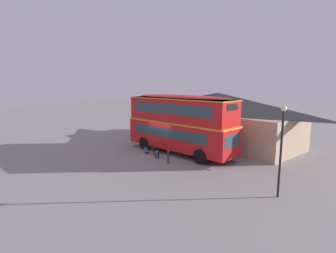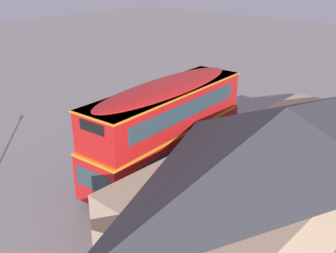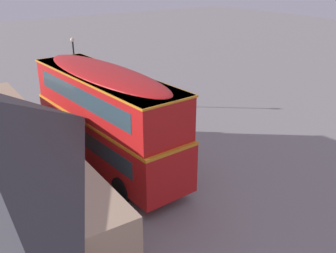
# 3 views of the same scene
# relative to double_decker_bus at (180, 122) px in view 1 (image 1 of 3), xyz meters

# --- Properties ---
(ground_plane) EXTENTS (120.00, 120.00, 0.00)m
(ground_plane) POSITION_rel_double_decker_bus_xyz_m (-1.00, -0.63, -2.64)
(ground_plane) COLOR gray
(double_decker_bus) EXTENTS (9.92, 3.06, 4.79)m
(double_decker_bus) POSITION_rel_double_decker_bus_xyz_m (0.00, 0.00, 0.00)
(double_decker_bus) COLOR black
(double_decker_bus) RESTS_ON ground
(touring_bicycle) EXTENTS (1.74, 0.51, 1.03)m
(touring_bicycle) POSITION_rel_double_decker_bus_xyz_m (-1.29, -2.01, -2.27)
(touring_bicycle) COLOR black
(touring_bicycle) RESTS_ON ground
(backpack_on_ground) EXTENTS (0.37, 0.38, 0.57)m
(backpack_on_ground) POSITION_rel_double_decker_bus_xyz_m (-0.19, -2.29, -2.35)
(backpack_on_ground) COLOR #2D4C7A
(backpack_on_ground) RESTS_ON ground
(water_bottle_clear_plastic) EXTENTS (0.07, 0.07, 0.23)m
(water_bottle_clear_plastic) POSITION_rel_double_decker_bus_xyz_m (-1.35, -2.71, -2.54)
(water_bottle_clear_plastic) COLOR silver
(water_bottle_clear_plastic) RESTS_ON ground
(pub_building) EXTENTS (15.54, 6.76, 4.80)m
(pub_building) POSITION_rel_double_decker_bus_xyz_m (-0.53, 5.76, -0.19)
(pub_building) COLOR tan
(pub_building) RESTS_ON ground
(street_lamp) EXTENTS (0.28, 0.28, 4.64)m
(street_lamp) POSITION_rel_double_decker_bus_xyz_m (9.36, -2.39, 0.22)
(street_lamp) COLOR black
(street_lamp) RESTS_ON ground
(kerb_bollard) EXTENTS (0.16, 0.16, 0.97)m
(kerb_bollard) POSITION_rel_double_decker_bus_xyz_m (1.36, -2.54, -2.14)
(kerb_bollard) COLOR #333338
(kerb_bollard) RESTS_ON ground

